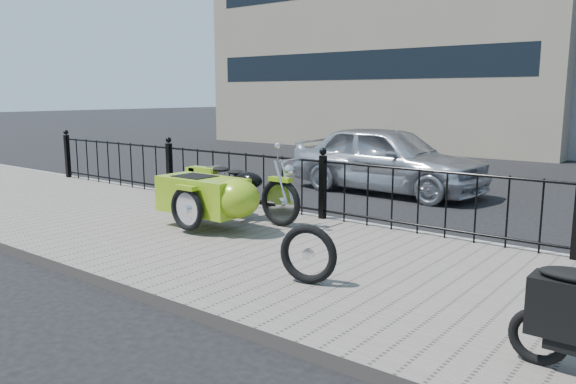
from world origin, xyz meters
The scene contains 7 objects.
ground centered at (0.00, 0.00, 0.00)m, with size 120.00×120.00×0.00m, color black.
sidewalk centered at (0.00, -0.50, 0.06)m, with size 30.00×3.80×0.12m, color slate.
curb centered at (0.00, 1.44, 0.06)m, with size 30.00×0.10×0.12m, color gray.
iron_fence centered at (0.00, 1.30, 0.59)m, with size 14.11×0.11×1.08m.
motorcycle_sidecar centered at (-0.81, -0.09, 0.59)m, with size 2.28×1.48×0.98m.
spare_tire centered at (1.58, -1.25, 0.42)m, with size 0.60×0.60×0.09m, color black.
sedan_car centered at (-0.65, 4.56, 0.69)m, with size 1.63×4.05×1.38m, color silver.
Camera 1 is at (4.72, -5.61, 1.99)m, focal length 35.00 mm.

